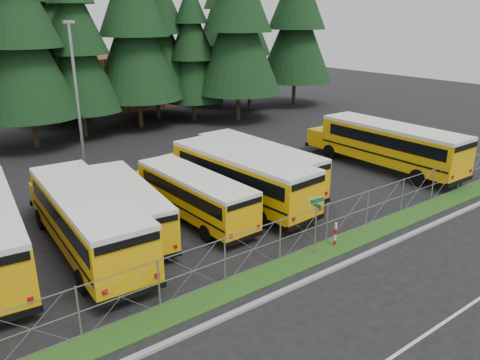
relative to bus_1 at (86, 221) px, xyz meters
name	(u,v)px	position (x,y,z in m)	size (l,w,h in m)	color
ground	(325,229)	(10.59, -4.95, -1.55)	(120.00, 120.00, 0.00)	black
curb	(374,251)	(10.59, -8.05, -1.49)	(50.00, 0.25, 0.12)	gray
grass_verge	(350,241)	(10.59, -6.65, -1.52)	(50.00, 1.40, 0.06)	#204012
road_lane_line	(477,300)	(10.59, -12.95, -1.54)	(50.00, 0.12, 0.01)	beige
chainlink_fence	(341,218)	(10.59, -5.95, -0.55)	(44.00, 0.10, 2.00)	#96989E
brick_building	(118,80)	(16.59, 35.05, 1.45)	(22.00, 10.00, 6.00)	brown
bus_1	(86,221)	(0.00, 0.00, 0.00)	(2.79, 11.83, 3.10)	#E2A107
bus_2	(125,207)	(2.36, 1.06, -0.26)	(2.32, 9.83, 2.58)	#E2A107
bus_3	(191,196)	(5.86, 0.40, -0.27)	(2.31, 9.80, 2.57)	#E2A107
bus_4	(237,178)	(9.11, 0.69, -0.02)	(2.76, 11.69, 3.07)	#E2A107
bus_5	(254,167)	(11.39, 1.95, -0.08)	(2.65, 11.22, 2.94)	#E2A107
bus_east	(386,147)	(21.48, -0.38, 0.07)	(2.93, 12.40, 3.25)	#E2A107
street_sign	(316,214)	(8.19, -6.54, 0.48)	(0.84, 0.55, 2.81)	#96989E
striped_bollard	(335,234)	(9.59, -6.52, -0.95)	(0.11, 0.11, 1.20)	#B20C0C
light_standard	(77,95)	(3.75, 10.99, 3.95)	(0.70, 0.35, 10.14)	#96989E
conifer_3	(21,36)	(3.03, 20.62, 7.37)	(8.07, 8.07, 17.85)	black
conifer_4	(75,45)	(7.61, 21.97, 6.51)	(7.29, 7.29, 16.12)	black
conifer_5	(134,26)	(13.39, 22.49, 7.96)	(8.60, 8.60, 19.03)	black
conifer_6	(192,53)	(19.32, 22.11, 5.33)	(6.22, 6.22, 13.76)	black
conifer_7	(238,22)	(23.04, 19.33, 8.27)	(8.88, 8.88, 19.64)	black
conifer_8	(250,49)	(27.87, 23.57, 5.31)	(6.20, 6.20, 13.72)	black
conifer_9	(297,21)	(34.01, 22.54, 8.29)	(8.90, 8.90, 19.69)	black
conifer_11	(49,40)	(7.35, 28.95, 6.68)	(7.45, 7.45, 16.47)	black
conifer_12	(153,24)	(16.68, 25.08, 8.06)	(8.69, 8.69, 19.22)	black
conifer_13	(220,38)	(26.54, 27.51, 6.36)	(7.16, 7.16, 15.83)	black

